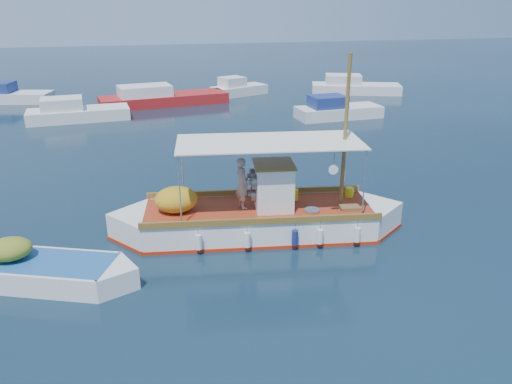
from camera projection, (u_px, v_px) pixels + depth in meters
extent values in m
plane|color=black|center=(270.00, 223.00, 18.64)|extent=(160.00, 160.00, 0.00)
cube|color=white|center=(258.00, 223.00, 17.78)|extent=(8.20, 3.68, 1.16)
cube|color=white|center=(146.00, 228.00, 17.41)|extent=(2.62, 2.62, 1.16)
cube|color=white|center=(366.00, 218.00, 18.16)|extent=(2.62, 2.62, 1.16)
cube|color=#A62810|center=(258.00, 232.00, 17.91)|extent=(8.32, 3.78, 0.19)
cube|color=#993217|center=(258.00, 209.00, 17.58)|extent=(8.17, 3.47, 0.06)
cube|color=brown|center=(255.00, 192.00, 18.77)|extent=(7.97, 1.18, 0.21)
cube|color=brown|center=(263.00, 221.00, 16.30)|extent=(7.97, 1.18, 0.21)
cube|color=white|center=(274.00, 187.00, 17.34)|extent=(1.44, 1.53, 1.58)
cube|color=brown|center=(274.00, 164.00, 17.04)|extent=(1.56, 1.65, 0.06)
cylinder|color=slate|center=(255.00, 182.00, 16.84)|extent=(0.30, 0.55, 0.53)
cylinder|color=slate|center=(253.00, 175.00, 17.47)|extent=(0.30, 0.55, 0.53)
cylinder|color=slate|center=(254.00, 194.00, 17.37)|extent=(0.30, 0.55, 0.53)
cylinder|color=brown|center=(345.00, 133.00, 16.90)|extent=(0.14, 0.14, 5.28)
cylinder|color=brown|center=(320.00, 146.00, 16.97)|extent=(1.89, 0.34, 0.08)
cylinder|color=silver|center=(182.00, 168.00, 17.97)|extent=(0.05, 0.05, 2.38)
cylinder|color=silver|center=(180.00, 191.00, 15.82)|extent=(0.05, 0.05, 2.38)
cylinder|color=silver|center=(345.00, 163.00, 18.54)|extent=(0.05, 0.05, 2.38)
cylinder|color=silver|center=(364.00, 185.00, 16.39)|extent=(0.05, 0.05, 2.38)
cube|color=silver|center=(270.00, 142.00, 16.74)|extent=(6.51, 3.35, 0.04)
ellipsoid|color=#C2911C|center=(176.00, 200.00, 17.14)|extent=(1.63, 1.44, 0.89)
cube|color=yellow|center=(294.00, 195.00, 18.16)|extent=(0.29, 0.22, 0.42)
cylinder|color=yellow|center=(349.00, 192.00, 18.52)|extent=(0.36, 0.36, 0.36)
cube|color=brown|center=(350.00, 208.00, 17.46)|extent=(0.74, 0.56, 0.13)
cylinder|color=#B2B2B2|center=(312.00, 211.00, 17.18)|extent=(0.59, 0.59, 0.13)
cylinder|color=white|center=(333.00, 170.00, 16.14)|extent=(0.32, 0.07, 0.32)
cylinder|color=white|center=(199.00, 242.00, 16.17)|extent=(0.24, 0.24, 0.51)
cylinder|color=navy|center=(295.00, 237.00, 16.47)|extent=(0.24, 0.24, 0.51)
cylinder|color=white|center=(357.00, 235.00, 16.67)|extent=(0.24, 0.24, 0.51)
imported|color=#9D9482|center=(242.00, 183.00, 17.29)|extent=(0.57, 0.74, 1.83)
cube|color=white|center=(38.00, 274.00, 14.74)|extent=(4.86, 3.31, 0.88)
cube|color=white|center=(111.00, 280.00, 14.44)|extent=(1.64, 1.64, 0.88)
cube|color=#21579A|center=(36.00, 261.00, 14.59)|extent=(4.78, 3.13, 0.05)
ellipsoid|color=olive|center=(9.00, 249.00, 14.56)|extent=(1.60, 1.47, 0.65)
cube|color=silver|center=(79.00, 116.00, 34.41)|extent=(6.89, 3.01, 1.00)
cube|color=silver|center=(62.00, 104.00, 33.78)|extent=(2.86, 2.28, 0.80)
cube|color=#AA1C1C|center=(164.00, 101.00, 39.48)|extent=(10.23, 4.45, 1.00)
cube|color=silver|center=(145.00, 91.00, 38.61)|extent=(4.31, 3.02, 0.80)
cube|color=silver|center=(339.00, 114.00, 35.10)|extent=(6.12, 2.61, 1.00)
cube|color=navy|center=(328.00, 102.00, 34.52)|extent=(2.52, 2.03, 0.80)
cube|color=silver|center=(356.00, 90.00, 44.28)|extent=(8.10, 4.91, 1.00)
cube|color=silver|center=(343.00, 79.00, 44.05)|extent=(3.61, 3.07, 0.80)
cube|color=silver|center=(10.00, 98.00, 40.42)|extent=(6.87, 3.68, 1.00)
cube|color=silver|center=(239.00, 91.00, 43.47)|extent=(5.24, 3.74, 1.00)
cube|color=silver|center=(232.00, 82.00, 42.74)|extent=(2.45, 2.32, 0.80)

